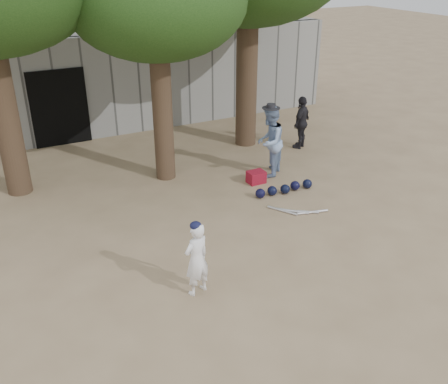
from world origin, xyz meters
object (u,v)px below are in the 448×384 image
spectator_dark (302,122)px  spectator_blue (270,142)px  boy_player (197,259)px  red_bag (256,177)px

spectator_dark → spectator_blue: bearing=2.7°
boy_player → red_bag: 4.59m
boy_player → red_bag: size_ratio=3.14×
red_bag → spectator_blue: bearing=27.3°
spectator_dark → red_bag: size_ratio=3.60×
spectator_dark → red_bag: bearing=1.3°
spectator_dark → boy_player: bearing=10.1°
boy_player → spectator_dark: size_ratio=0.87×
boy_player → spectator_blue: size_ratio=0.74×
spectator_blue → spectator_dark: size_ratio=1.18×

